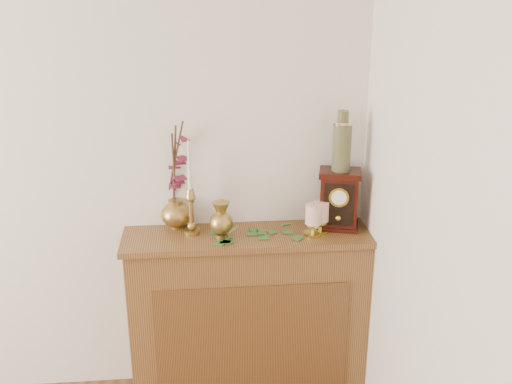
{
  "coord_description": "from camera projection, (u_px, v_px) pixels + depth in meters",
  "views": [
    {
      "loc": [
        1.19,
        -0.58,
        2.15
      ],
      "look_at": [
        1.43,
        2.05,
        1.17
      ],
      "focal_mm": 42.0,
      "sensor_mm": 36.0,
      "label": 1
    }
  ],
  "objects": [
    {
      "name": "pillar_candle_right",
      "position": [
        321.0,
        215.0,
        2.94
      ],
      "size": [
        0.09,
        0.09,
        0.17
      ],
      "rotation": [
        0.0,
        0.0,
        0.41
      ],
      "color": "gold",
      "rests_on": "console_shelf"
    },
    {
      "name": "pillar_candle_left",
      "position": [
        313.0,
        218.0,
        2.9
      ],
      "size": [
        0.09,
        0.09,
        0.17
      ],
      "rotation": [
        0.0,
        0.0,
        -0.32
      ],
      "color": "gold",
      "rests_on": "console_shelf"
    },
    {
      "name": "bud_vase",
      "position": [
        221.0,
        220.0,
        2.87
      ],
      "size": [
        0.11,
        0.11,
        0.19
      ],
      "rotation": [
        0.0,
        0.0,
        0.26
      ],
      "color": "#A57D42",
      "rests_on": "console_shelf"
    },
    {
      "name": "ceramic_vase",
      "position": [
        342.0,
        144.0,
        2.87
      ],
      "size": [
        0.09,
        0.09,
        0.29
      ],
      "rotation": [
        0.0,
        0.0,
        -0.24
      ],
      "color": "#1B362A",
      "rests_on": "mantel_clock"
    },
    {
      "name": "console_shelf",
      "position": [
        249.0,
        320.0,
        3.12
      ],
      "size": [
        1.24,
        0.34,
        0.93
      ],
      "color": "brown",
      "rests_on": "ground"
    },
    {
      "name": "ginger_jar",
      "position": [
        178.0,
        178.0,
        2.97
      ],
      "size": [
        0.23,
        0.24,
        0.56
      ],
      "rotation": [
        0.0,
        0.0,
        0.37
      ],
      "color": "#A57D42",
      "rests_on": "console_shelf"
    },
    {
      "name": "mantel_clock",
      "position": [
        339.0,
        200.0,
        2.96
      ],
      "size": [
        0.23,
        0.19,
        0.3
      ],
      "rotation": [
        0.0,
        0.0,
        -0.24
      ],
      "color": "#380F0B",
      "rests_on": "console_shelf"
    },
    {
      "name": "ivy_garland",
      "position": [
        255.0,
        235.0,
        2.9
      ],
      "size": [
        0.49,
        0.2,
        0.08
      ],
      "rotation": [
        0.0,
        0.0,
        -0.2
      ],
      "color": "#2F6125",
      "rests_on": "console_shelf"
    },
    {
      "name": "candlestick_left",
      "position": [
        192.0,
        205.0,
        2.93
      ],
      "size": [
        0.07,
        0.07,
        0.42
      ],
      "rotation": [
        0.0,
        0.0,
        -0.43
      ],
      "color": "#A57D42",
      "rests_on": "console_shelf"
    },
    {
      "name": "candlestick_center",
      "position": [
        191.0,
        204.0,
        2.9
      ],
      "size": [
        0.08,
        0.08,
        0.48
      ],
      "rotation": [
        0.0,
        0.0,
        0.42
      ],
      "color": "#A57D42",
      "rests_on": "console_shelf"
    }
  ]
}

